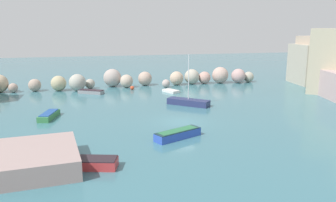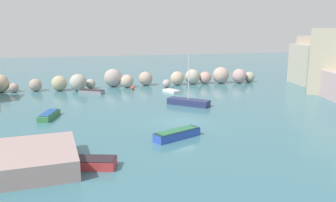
{
  "view_description": "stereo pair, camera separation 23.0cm",
  "coord_description": "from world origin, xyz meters",
  "px_view_note": "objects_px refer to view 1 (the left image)",
  "views": [
    {
      "loc": [
        -9.07,
        -31.66,
        9.24
      ],
      "look_at": [
        0.0,
        5.22,
        1.0
      ],
      "focal_mm": 36.97,
      "sensor_mm": 36.0,
      "label": 1
    },
    {
      "loc": [
        -8.85,
        -31.72,
        9.24
      ],
      "look_at": [
        0.0,
        5.22,
        1.0
      ],
      "focal_mm": 36.97,
      "sensor_mm": 36.0,
      "label": 2
    }
  ],
  "objects_px": {
    "moored_boat_4": "(91,92)",
    "moored_boat_5": "(178,134)",
    "moored_boat_0": "(171,91)",
    "stone_dock": "(15,161)",
    "moored_boat_2": "(49,115)",
    "channel_buoy": "(132,88)",
    "moored_boat_1": "(188,102)",
    "moored_boat_3": "(86,163)"
  },
  "relations": [
    {
      "from": "stone_dock",
      "to": "moored_boat_0",
      "type": "distance_m",
      "value": 29.32
    },
    {
      "from": "channel_buoy",
      "to": "moored_boat_4",
      "type": "xyz_separation_m",
      "value": [
        -6.0,
        -1.53,
        -0.03
      ]
    },
    {
      "from": "moored_boat_0",
      "to": "moored_boat_2",
      "type": "bearing_deg",
      "value": 98.72
    },
    {
      "from": "moored_boat_5",
      "to": "moored_boat_1",
      "type": "bearing_deg",
      "value": 43.78
    },
    {
      "from": "moored_boat_2",
      "to": "moored_boat_3",
      "type": "relative_size",
      "value": 0.89
    },
    {
      "from": "moored_boat_3",
      "to": "moored_boat_5",
      "type": "xyz_separation_m",
      "value": [
        7.57,
        4.49,
        0.04
      ]
    },
    {
      "from": "moored_boat_1",
      "to": "moored_boat_4",
      "type": "bearing_deg",
      "value": -1.17
    },
    {
      "from": "moored_boat_2",
      "to": "moored_boat_5",
      "type": "xyz_separation_m",
      "value": [
        11.1,
        -9.4,
        0.07
      ]
    },
    {
      "from": "channel_buoy",
      "to": "moored_boat_1",
      "type": "relative_size",
      "value": 0.1
    },
    {
      "from": "channel_buoy",
      "to": "moored_boat_2",
      "type": "distance_m",
      "value": 17.62
    },
    {
      "from": "moored_boat_4",
      "to": "moored_boat_5",
      "type": "xyz_separation_m",
      "value": [
        6.55,
        -21.98,
        0.11
      ]
    },
    {
      "from": "moored_boat_0",
      "to": "moored_boat_5",
      "type": "height_order",
      "value": "moored_boat_5"
    },
    {
      "from": "stone_dock",
      "to": "moored_boat_2",
      "type": "relative_size",
      "value": 2.03
    },
    {
      "from": "moored_boat_3",
      "to": "moored_boat_2",
      "type": "bearing_deg",
      "value": -59.68
    },
    {
      "from": "moored_boat_3",
      "to": "moored_boat_4",
      "type": "relative_size",
      "value": 1.19
    },
    {
      "from": "moored_boat_2",
      "to": "moored_boat_5",
      "type": "distance_m",
      "value": 14.55
    },
    {
      "from": "moored_boat_2",
      "to": "moored_boat_4",
      "type": "height_order",
      "value": "moored_boat_2"
    },
    {
      "from": "moored_boat_0",
      "to": "moored_boat_1",
      "type": "relative_size",
      "value": 0.46
    },
    {
      "from": "moored_boat_4",
      "to": "moored_boat_5",
      "type": "distance_m",
      "value": 22.94
    },
    {
      "from": "moored_boat_3",
      "to": "moored_boat_4",
      "type": "height_order",
      "value": "moored_boat_3"
    },
    {
      "from": "moored_boat_0",
      "to": "moored_boat_5",
      "type": "relative_size",
      "value": 0.64
    },
    {
      "from": "moored_boat_1",
      "to": "moored_boat_2",
      "type": "height_order",
      "value": "moored_boat_1"
    },
    {
      "from": "stone_dock",
      "to": "channel_buoy",
      "type": "xyz_separation_m",
      "value": [
        11.5,
        27.41,
        -0.38
      ]
    },
    {
      "from": "moored_boat_1",
      "to": "moored_boat_3",
      "type": "xyz_separation_m",
      "value": [
        -12.11,
        -16.25,
        -0.06
      ]
    },
    {
      "from": "moored_boat_2",
      "to": "moored_boat_4",
      "type": "relative_size",
      "value": 1.06
    },
    {
      "from": "stone_dock",
      "to": "moored_boat_5",
      "type": "xyz_separation_m",
      "value": [
        12.05,
        3.9,
        -0.29
      ]
    },
    {
      "from": "stone_dock",
      "to": "channel_buoy",
      "type": "distance_m",
      "value": 29.73
    },
    {
      "from": "moored_boat_1",
      "to": "moored_boat_2",
      "type": "bearing_deg",
      "value": 50.07
    },
    {
      "from": "channel_buoy",
      "to": "moored_boat_4",
      "type": "height_order",
      "value": "channel_buoy"
    },
    {
      "from": "stone_dock",
      "to": "moored_boat_4",
      "type": "relative_size",
      "value": 2.15
    },
    {
      "from": "moored_boat_0",
      "to": "moored_boat_5",
      "type": "xyz_separation_m",
      "value": [
        -4.57,
        -20.25,
        0.2
      ]
    },
    {
      "from": "channel_buoy",
      "to": "moored_boat_3",
      "type": "relative_size",
      "value": 0.13
    },
    {
      "from": "moored_boat_0",
      "to": "moored_boat_4",
      "type": "height_order",
      "value": "moored_boat_4"
    },
    {
      "from": "stone_dock",
      "to": "moored_boat_1",
      "type": "xyz_separation_m",
      "value": [
        16.59,
        15.65,
        -0.27
      ]
    },
    {
      "from": "moored_boat_0",
      "to": "channel_buoy",
      "type": "bearing_deg",
      "value": 31.55
    },
    {
      "from": "moored_boat_2",
      "to": "moored_boat_0",
      "type": "bearing_deg",
      "value": 139.03
    },
    {
      "from": "moored_boat_0",
      "to": "moored_boat_4",
      "type": "xyz_separation_m",
      "value": [
        -11.12,
        1.74,
        0.09
      ]
    },
    {
      "from": "channel_buoy",
      "to": "moored_boat_1",
      "type": "height_order",
      "value": "moored_boat_1"
    },
    {
      "from": "channel_buoy",
      "to": "moored_boat_1",
      "type": "xyz_separation_m",
      "value": [
        5.09,
        -11.76,
        0.1
      ]
    },
    {
      "from": "channel_buoy",
      "to": "moored_boat_3",
      "type": "height_order",
      "value": "moored_boat_3"
    },
    {
      "from": "moored_boat_0",
      "to": "moored_boat_3",
      "type": "relative_size",
      "value": 0.65
    },
    {
      "from": "stone_dock",
      "to": "moored_boat_0",
      "type": "relative_size",
      "value": 2.8
    }
  ]
}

